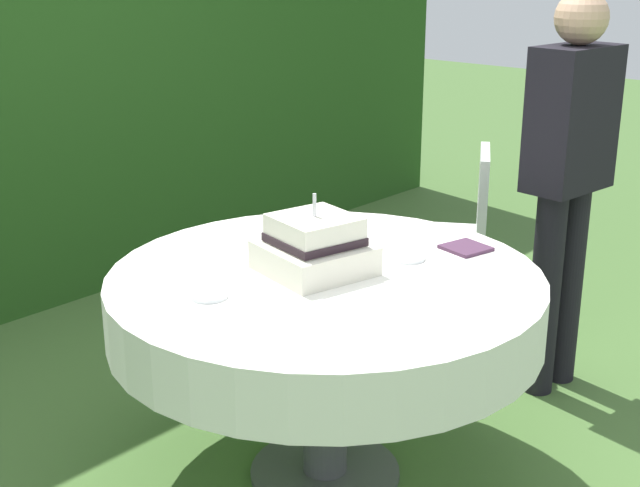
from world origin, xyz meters
TOP-DOWN VIEW (x-y plane):
  - ground_plane at (0.00, 0.00)m, footprint 20.00×20.00m
  - cake_table at (0.00, 0.00)m, footprint 1.41×1.41m
  - wedding_cake at (-0.00, 0.04)m, footprint 0.38×0.37m
  - serving_plate_near at (0.08, 0.35)m, footprint 0.12×0.12m
  - serving_plate_far at (-0.38, 0.13)m, footprint 0.12×0.12m
  - serving_plate_left at (0.29, -0.12)m, footprint 0.11×0.11m
  - napkin_stack at (0.51, -0.21)m, footprint 0.17×0.17m
  - garden_chair at (1.28, 0.32)m, footprint 0.55×0.55m
  - standing_person at (1.13, -0.26)m, footprint 0.38×0.24m

SIDE VIEW (x-z plane):
  - ground_plane at x=0.00m, z-range 0.00..0.00m
  - garden_chair at x=1.28m, z-range 0.10..0.99m
  - cake_table at x=0.00m, z-range 0.26..1.01m
  - serving_plate_near at x=0.08m, z-range 0.75..0.76m
  - serving_plate_far at x=-0.38m, z-range 0.75..0.76m
  - serving_plate_left at x=0.29m, z-range 0.75..0.76m
  - napkin_stack at x=0.51m, z-range 0.75..0.76m
  - wedding_cake at x=0.00m, z-range 0.70..0.96m
  - standing_person at x=1.13m, z-range 0.13..1.73m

